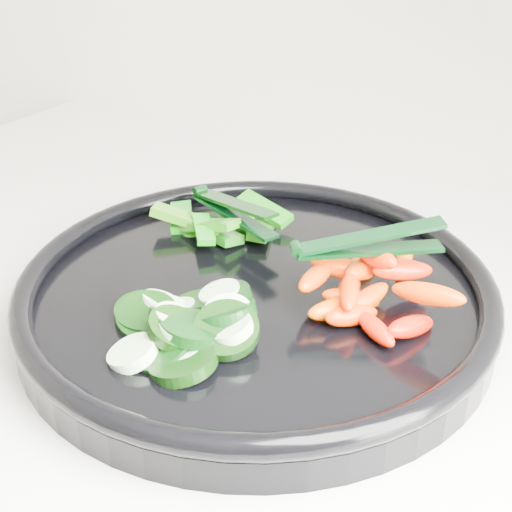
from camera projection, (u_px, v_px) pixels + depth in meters
The scene contains 6 objects.
veggie_tray at pixel (256, 294), 0.56m from camera, with size 0.48×0.48×0.04m.
cucumber_pile at pixel (185, 324), 0.50m from camera, with size 0.13×0.13×0.04m.
carrot_pile at pixel (369, 286), 0.53m from camera, with size 0.13×0.15×0.05m.
pepper_pile at pixel (215, 224), 0.64m from camera, with size 0.12×0.10×0.04m.
tong_carrot at pixel (365, 243), 0.52m from camera, with size 0.10×0.08×0.02m.
tong_pepper at pixel (232, 208), 0.63m from camera, with size 0.11×0.05×0.02m.
Camera 1 is at (-0.22, 1.26, 1.25)m, focal length 50.00 mm.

